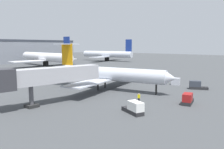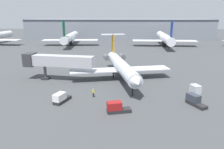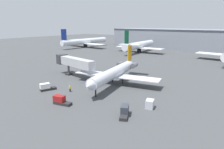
{
  "view_description": "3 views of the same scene",
  "coord_description": "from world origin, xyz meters",
  "px_view_note": "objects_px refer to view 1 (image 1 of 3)",
  "views": [
    {
      "loc": [
        -37.38,
        -33.09,
        9.93
      ],
      "look_at": [
        -0.82,
        -2.25,
        3.62
      ],
      "focal_mm": 35.94,
      "sensor_mm": 36.0,
      "label": 1
    },
    {
      "loc": [
        -0.71,
        -50.96,
        15.6
      ],
      "look_at": [
        -2.1,
        -3.25,
        2.08
      ],
      "focal_mm": 33.73,
      "sensor_mm": 36.0,
      "label": 2
    },
    {
      "loc": [
        31.87,
        -45.05,
        16.91
      ],
      "look_at": [
        -1.35,
        0.02,
        2.6
      ],
      "focal_mm": 32.33,
      "sensor_mm": 36.0,
      "label": 3
    }
  ],
  "objects_px": {
    "ground_crew_marshaller": "(139,98)",
    "jet_bridge": "(47,76)",
    "baggage_tug_spare": "(134,108)",
    "parked_airliner_centre": "(46,57)",
    "regional_jet": "(106,73)",
    "baggage_tug_lead": "(197,86)",
    "cargo_container_uld": "(176,81)",
    "baggage_tug_trailing": "(188,99)",
    "parked_airliner_east_mid": "(107,54)"
  },
  "relations": [
    {
      "from": "cargo_container_uld",
      "to": "parked_airliner_centre",
      "type": "relative_size",
      "value": 0.06
    },
    {
      "from": "baggage_tug_spare",
      "to": "parked_airliner_east_mid",
      "type": "distance_m",
      "value": 109.02
    },
    {
      "from": "baggage_tug_lead",
      "to": "cargo_container_uld",
      "type": "distance_m",
      "value": 6.43
    },
    {
      "from": "ground_crew_marshaller",
      "to": "parked_airliner_east_mid",
      "type": "relative_size",
      "value": 0.05
    },
    {
      "from": "regional_jet",
      "to": "parked_airliner_centre",
      "type": "relative_size",
      "value": 0.77
    },
    {
      "from": "ground_crew_marshaller",
      "to": "baggage_tug_spare",
      "type": "height_order",
      "value": "baggage_tug_spare"
    },
    {
      "from": "baggage_tug_lead",
      "to": "parked_airliner_centre",
      "type": "xyz_separation_m",
      "value": [
        10.12,
        74.51,
        3.44
      ]
    },
    {
      "from": "ground_crew_marshaller",
      "to": "jet_bridge",
      "type": "bearing_deg",
      "value": 133.85
    },
    {
      "from": "baggage_tug_trailing",
      "to": "cargo_container_uld",
      "type": "height_order",
      "value": "baggage_tug_trailing"
    },
    {
      "from": "regional_jet",
      "to": "baggage_tug_trailing",
      "type": "distance_m",
      "value": 19.41
    },
    {
      "from": "baggage_tug_trailing",
      "to": "parked_airliner_east_mid",
      "type": "bearing_deg",
      "value": 48.82
    },
    {
      "from": "baggage_tug_lead",
      "to": "baggage_tug_trailing",
      "type": "height_order",
      "value": "same"
    },
    {
      "from": "baggage_tug_lead",
      "to": "parked_airliner_east_mid",
      "type": "height_order",
      "value": "parked_airliner_east_mid"
    },
    {
      "from": "jet_bridge",
      "to": "ground_crew_marshaller",
      "type": "bearing_deg",
      "value": -46.15
    },
    {
      "from": "baggage_tug_trailing",
      "to": "cargo_container_uld",
      "type": "bearing_deg",
      "value": 30.39
    },
    {
      "from": "jet_bridge",
      "to": "cargo_container_uld",
      "type": "distance_m",
      "value": 32.94
    },
    {
      "from": "baggage_tug_trailing",
      "to": "cargo_container_uld",
      "type": "distance_m",
      "value": 18.81
    },
    {
      "from": "regional_jet",
      "to": "jet_bridge",
      "type": "bearing_deg",
      "value": -175.79
    },
    {
      "from": "baggage_tug_spare",
      "to": "regional_jet",
      "type": "bearing_deg",
      "value": 54.07
    },
    {
      "from": "baggage_tug_lead",
      "to": "parked_airliner_east_mid",
      "type": "relative_size",
      "value": 0.12
    },
    {
      "from": "regional_jet",
      "to": "baggage_tug_lead",
      "type": "distance_m",
      "value": 20.67
    },
    {
      "from": "baggage_tug_spare",
      "to": "cargo_container_uld",
      "type": "height_order",
      "value": "baggage_tug_spare"
    },
    {
      "from": "ground_crew_marshaller",
      "to": "baggage_tug_spare",
      "type": "relative_size",
      "value": 0.4
    },
    {
      "from": "baggage_tug_trailing",
      "to": "baggage_tug_spare",
      "type": "relative_size",
      "value": 0.99
    },
    {
      "from": "ground_crew_marshaller",
      "to": "baggage_tug_lead",
      "type": "xyz_separation_m",
      "value": [
        18.6,
        -3.31,
        -0.02
      ]
    },
    {
      "from": "parked_airliner_centre",
      "to": "cargo_container_uld",
      "type": "bearing_deg",
      "value": -96.57
    },
    {
      "from": "baggage_tug_spare",
      "to": "parked_airliner_centre",
      "type": "xyz_separation_m",
      "value": [
        34.39,
        74.15,
        3.44
      ]
    },
    {
      "from": "jet_bridge",
      "to": "baggage_tug_lead",
      "type": "height_order",
      "value": "jet_bridge"
    },
    {
      "from": "baggage_tug_lead",
      "to": "baggage_tug_trailing",
      "type": "xyz_separation_m",
      "value": [
        -14.0,
        -3.49,
        0.0
      ]
    },
    {
      "from": "parked_airliner_east_mid",
      "to": "baggage_tug_trailing",
      "type": "bearing_deg",
      "value": -131.18
    },
    {
      "from": "baggage_tug_trailing",
      "to": "baggage_tug_lead",
      "type": "bearing_deg",
      "value": 13.99
    },
    {
      "from": "baggage_tug_trailing",
      "to": "baggage_tug_spare",
      "type": "xyz_separation_m",
      "value": [
        -10.27,
        3.85,
        0.0
      ]
    },
    {
      "from": "ground_crew_marshaller",
      "to": "parked_airliner_east_mid",
      "type": "height_order",
      "value": "parked_airliner_east_mid"
    },
    {
      "from": "baggage_tug_lead",
      "to": "baggage_tug_spare",
      "type": "distance_m",
      "value": 24.27
    },
    {
      "from": "cargo_container_uld",
      "to": "parked_airliner_east_mid",
      "type": "relative_size",
      "value": 0.07
    },
    {
      "from": "parked_airliner_centre",
      "to": "parked_airliner_east_mid",
      "type": "relative_size",
      "value": 1.12
    },
    {
      "from": "jet_bridge",
      "to": "baggage_tug_spare",
      "type": "xyz_separation_m",
      "value": [
        5.09,
        -14.15,
        -3.95
      ]
    },
    {
      "from": "regional_jet",
      "to": "baggage_tug_lead",
      "type": "relative_size",
      "value": 7.09
    },
    {
      "from": "regional_jet",
      "to": "parked_airliner_centre",
      "type": "xyz_separation_m",
      "value": [
        23.26,
        58.81,
        0.68
      ]
    },
    {
      "from": "regional_jet",
      "to": "ground_crew_marshaller",
      "type": "height_order",
      "value": "regional_jet"
    },
    {
      "from": "jet_bridge",
      "to": "baggage_tug_lead",
      "type": "distance_m",
      "value": 32.99
    },
    {
      "from": "parked_airliner_centre",
      "to": "baggage_tug_lead",
      "type": "bearing_deg",
      "value": -97.73
    },
    {
      "from": "ground_crew_marshaller",
      "to": "parked_airliner_east_mid",
      "type": "xyz_separation_m",
      "value": [
        73.49,
        71.94,
        3.32
      ]
    },
    {
      "from": "cargo_container_uld",
      "to": "parked_airliner_east_mid",
      "type": "height_order",
      "value": "parked_airliner_east_mid"
    },
    {
      "from": "baggage_tug_trailing",
      "to": "parked_airliner_east_mid",
      "type": "height_order",
      "value": "parked_airliner_east_mid"
    },
    {
      "from": "regional_jet",
      "to": "baggage_tug_spare",
      "type": "distance_m",
      "value": 19.15
    },
    {
      "from": "regional_jet",
      "to": "baggage_tug_lead",
      "type": "bearing_deg",
      "value": -50.06
    },
    {
      "from": "baggage_tug_trailing",
      "to": "parked_airliner_centre",
      "type": "bearing_deg",
      "value": 72.82
    },
    {
      "from": "ground_crew_marshaller",
      "to": "baggage_tug_trailing",
      "type": "xyz_separation_m",
      "value": [
        4.6,
        -6.8,
        -0.02
      ]
    },
    {
      "from": "baggage_tug_lead",
      "to": "baggage_tug_spare",
      "type": "xyz_separation_m",
      "value": [
        -24.27,
        0.36,
        0.0
      ]
    }
  ]
}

